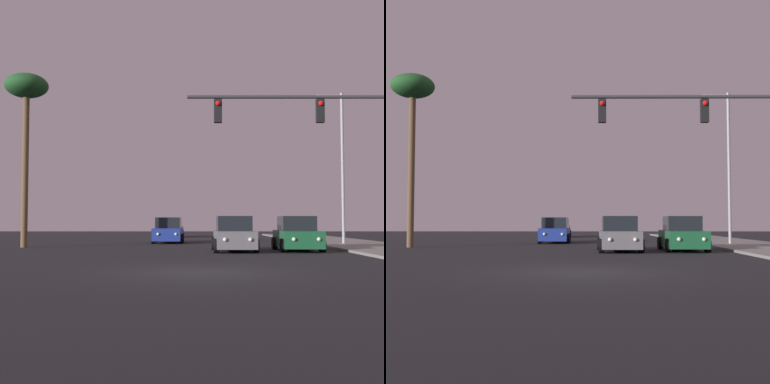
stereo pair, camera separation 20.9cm
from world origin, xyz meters
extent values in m
plane|color=black|center=(0.00, 0.00, 0.00)|extent=(120.00, 120.00, 0.00)
cube|color=navy|center=(-1.79, 20.11, 0.58)|extent=(1.94, 4.26, 0.80)
cube|color=black|center=(-1.79, 20.26, 1.33)|extent=(1.67, 2.05, 0.70)
cylinder|color=black|center=(-2.69, 18.81, 0.32)|extent=(0.24, 0.64, 0.64)
cylinder|color=black|center=(-0.89, 18.81, 0.32)|extent=(0.24, 0.64, 0.64)
cylinder|color=black|center=(-2.69, 21.41, 0.32)|extent=(0.24, 0.64, 0.64)
cylinder|color=black|center=(-0.89, 21.41, 0.32)|extent=(0.24, 0.64, 0.64)
sphere|color=#F2EACC|center=(-2.35, 17.99, 0.63)|extent=(0.18, 0.18, 0.18)
sphere|color=#F2EACC|center=(-1.24, 17.99, 0.63)|extent=(0.18, 0.18, 0.18)
cube|color=#195933|center=(4.88, 10.69, 0.58)|extent=(1.86, 4.23, 0.80)
cube|color=black|center=(4.88, 10.84, 1.33)|extent=(1.63, 2.02, 0.70)
cylinder|color=black|center=(3.98, 9.39, 0.32)|extent=(0.24, 0.64, 0.64)
cylinder|color=black|center=(5.78, 9.39, 0.32)|extent=(0.24, 0.64, 0.64)
cylinder|color=black|center=(3.98, 11.99, 0.32)|extent=(0.24, 0.64, 0.64)
cylinder|color=black|center=(5.78, 11.99, 0.32)|extent=(0.24, 0.64, 0.64)
sphere|color=#F2EACC|center=(4.32, 8.57, 0.63)|extent=(0.18, 0.18, 0.18)
sphere|color=#F2EACC|center=(5.43, 8.57, 0.63)|extent=(0.18, 0.18, 0.18)
cube|color=slate|center=(1.78, 10.31, 0.58)|extent=(1.80, 4.20, 0.80)
cube|color=black|center=(1.78, 10.46, 1.33)|extent=(1.60, 2.00, 0.70)
cylinder|color=black|center=(0.88, 9.00, 0.32)|extent=(0.24, 0.64, 0.64)
cylinder|color=black|center=(2.68, 9.00, 0.32)|extent=(0.24, 0.64, 0.64)
cylinder|color=black|center=(0.88, 11.61, 0.32)|extent=(0.24, 0.64, 0.64)
cylinder|color=black|center=(2.68, 11.61, 0.32)|extent=(0.24, 0.64, 0.64)
sphere|color=#F2EACC|center=(1.22, 8.19, 0.63)|extent=(0.18, 0.18, 0.18)
sphere|color=#F2EACC|center=(2.33, 8.19, 0.63)|extent=(0.18, 0.18, 0.18)
cube|color=tan|center=(-2.02, 33.11, 0.58)|extent=(1.86, 4.23, 0.80)
cube|color=black|center=(-2.02, 33.26, 1.33)|extent=(1.63, 2.02, 0.70)
cylinder|color=black|center=(-2.92, 31.81, 0.32)|extent=(0.24, 0.64, 0.64)
cylinder|color=black|center=(-1.12, 31.81, 0.32)|extent=(0.24, 0.64, 0.64)
cylinder|color=black|center=(-2.92, 34.41, 0.32)|extent=(0.24, 0.64, 0.64)
cylinder|color=black|center=(-1.12, 34.41, 0.32)|extent=(0.24, 0.64, 0.64)
sphere|color=#F2EACC|center=(-2.58, 30.99, 0.63)|extent=(0.18, 0.18, 0.18)
sphere|color=#F2EACC|center=(-1.47, 30.99, 0.63)|extent=(0.18, 0.18, 0.18)
cylinder|color=#38383D|center=(3.52, 5.02, 6.22)|extent=(7.87, 0.14, 0.14)
cube|color=black|center=(4.70, 5.02, 5.67)|extent=(0.30, 0.24, 0.90)
sphere|color=red|center=(4.70, 4.88, 5.94)|extent=(0.20, 0.20, 0.20)
cube|color=black|center=(0.77, 5.02, 5.67)|extent=(0.30, 0.24, 0.90)
sphere|color=red|center=(0.77, 4.88, 5.94)|extent=(0.20, 0.20, 0.20)
cylinder|color=#99999E|center=(8.75, 16.37, 4.62)|extent=(0.18, 0.18, 9.00)
cylinder|color=#99999E|center=(8.05, 16.37, 8.97)|extent=(1.40, 0.10, 0.10)
ellipsoid|color=silver|center=(7.35, 16.37, 8.92)|extent=(0.50, 0.24, 0.20)
cylinder|color=brown|center=(-9.44, 14.00, 4.24)|extent=(0.36, 0.36, 8.48)
ellipsoid|color=#1E5123|center=(-9.44, 14.00, 8.96)|extent=(2.40, 2.40, 1.32)
camera|label=1|loc=(-0.23, -15.31, 1.44)|focal=50.00mm
camera|label=2|loc=(-0.02, -15.31, 1.44)|focal=50.00mm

